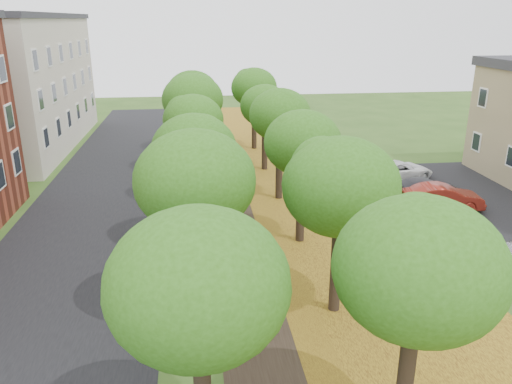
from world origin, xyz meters
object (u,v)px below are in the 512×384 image
object	(u,v)px
car_grey	(425,189)
car_white	(399,170)
bench	(269,276)
car_red	(443,197)

from	to	relation	value
car_grey	car_white	bearing A→B (deg)	-6.95
bench	car_white	distance (m)	16.46
car_red	car_grey	xyz separation A→B (m)	(-0.20, 1.76, -0.08)
car_red	car_grey	bearing A→B (deg)	13.21
bench	car_grey	world-z (taller)	car_grey
bench	car_white	size ratio (longest dim) A/B	0.42
car_white	car_grey	bearing A→B (deg)	166.55
car_white	car_red	bearing A→B (deg)	168.66
car_red	bench	bearing A→B (deg)	130.43
bench	car_white	bearing A→B (deg)	-40.06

